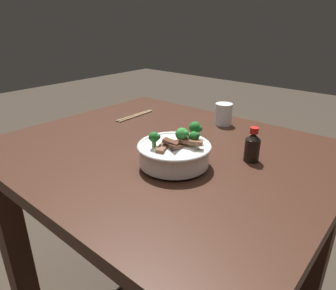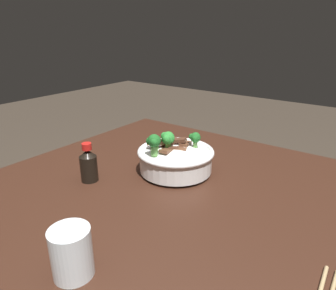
{
  "view_description": "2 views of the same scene",
  "coord_description": "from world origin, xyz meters",
  "px_view_note": "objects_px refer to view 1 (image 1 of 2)",
  "views": [
    {
      "loc": [
        0.65,
        -0.73,
        1.24
      ],
      "look_at": [
        0.12,
        -0.12,
        0.9
      ],
      "focal_mm": 32.49,
      "sensor_mm": 36.0,
      "label": 1
    },
    {
      "loc": [
        -0.35,
        0.58,
        1.22
      ],
      "look_at": [
        0.14,
        -0.08,
        0.9
      ],
      "focal_mm": 32.6,
      "sensor_mm": 36.0,
      "label": 2
    }
  ],
  "objects_px": {
    "rice_bowl": "(175,152)",
    "drinking_glass": "(223,115)",
    "chopsticks_pair": "(135,116)",
    "soy_sauce_bottle": "(252,147)"
  },
  "relations": [
    {
      "from": "drinking_glass",
      "to": "chopsticks_pair",
      "type": "bearing_deg",
      "value": -155.6
    },
    {
      "from": "rice_bowl",
      "to": "drinking_glass",
      "type": "distance_m",
      "value": 0.44
    },
    {
      "from": "drinking_glass",
      "to": "chopsticks_pair",
      "type": "height_order",
      "value": "drinking_glass"
    },
    {
      "from": "rice_bowl",
      "to": "drinking_glass",
      "type": "xyz_separation_m",
      "value": [
        -0.09,
        0.43,
        -0.01
      ]
    },
    {
      "from": "drinking_glass",
      "to": "chopsticks_pair",
      "type": "relative_size",
      "value": 0.42
    },
    {
      "from": "rice_bowl",
      "to": "drinking_glass",
      "type": "height_order",
      "value": "rice_bowl"
    },
    {
      "from": "chopsticks_pair",
      "to": "soy_sauce_bottle",
      "type": "height_order",
      "value": "soy_sauce_bottle"
    },
    {
      "from": "rice_bowl",
      "to": "chopsticks_pair",
      "type": "height_order",
      "value": "rice_bowl"
    },
    {
      "from": "soy_sauce_bottle",
      "to": "drinking_glass",
      "type": "bearing_deg",
      "value": 135.45
    },
    {
      "from": "drinking_glass",
      "to": "soy_sauce_bottle",
      "type": "relative_size",
      "value": 0.81
    }
  ]
}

